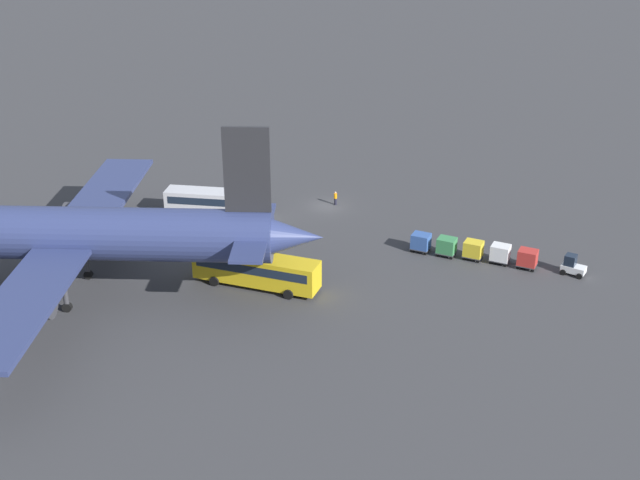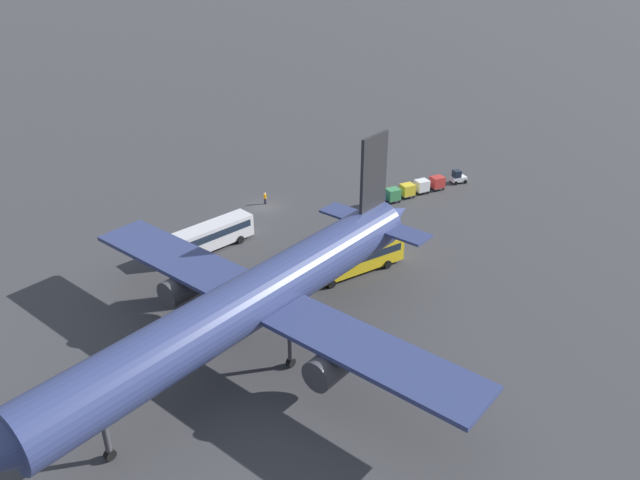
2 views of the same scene
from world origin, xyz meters
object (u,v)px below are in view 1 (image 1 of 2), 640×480
(cargo_cart_blue, at_px, (421,242))
(airplane, at_px, (54,234))
(shuttle_bus_far, at_px, (256,268))
(cargo_cart_white, at_px, (500,253))
(shuttle_bus_near, at_px, (215,201))
(worker_person, at_px, (335,198))
(cargo_cart_yellow, at_px, (473,249))
(cargo_cart_red, at_px, (528,258))
(baggage_tug, at_px, (572,266))
(cargo_cart_green, at_px, (447,246))

(cargo_cart_blue, bearing_deg, airplane, 35.33)
(shuttle_bus_far, height_order, cargo_cart_white, shuttle_bus_far)
(shuttle_bus_near, relative_size, cargo_cart_white, 5.71)
(worker_person, distance_m, cargo_cart_yellow, 20.92)
(worker_person, relative_size, cargo_cart_white, 0.81)
(cargo_cart_red, distance_m, cargo_cart_blue, 11.39)
(airplane, bearing_deg, cargo_cart_white, -169.06)
(shuttle_bus_far, bearing_deg, airplane, 24.85)
(shuttle_bus_far, bearing_deg, shuttle_bus_near, -50.99)
(cargo_cart_white, bearing_deg, baggage_tug, -179.32)
(worker_person, height_order, cargo_cart_red, cargo_cart_red)
(shuttle_bus_near, height_order, shuttle_bus_far, shuttle_bus_far)
(baggage_tug, bearing_deg, cargo_cart_yellow, 12.31)
(shuttle_bus_far, distance_m, cargo_cart_blue, 19.05)
(baggage_tug, distance_m, worker_person, 30.39)
(shuttle_bus_near, distance_m, cargo_cart_blue, 25.35)
(worker_person, height_order, cargo_cart_green, cargo_cart_green)
(shuttle_bus_near, xyz_separation_m, cargo_cart_green, (-28.18, 0.85, -0.75))
(cargo_cart_red, bearing_deg, worker_person, -20.64)
(cargo_cart_white, height_order, cargo_cart_blue, same)
(cargo_cart_white, bearing_deg, cargo_cart_blue, 1.39)
(cargo_cart_blue, bearing_deg, shuttle_bus_near, -1.77)
(airplane, relative_size, cargo_cart_yellow, 23.69)
(airplane, height_order, cargo_cart_green, airplane)
(cargo_cart_red, distance_m, cargo_cart_white, 2.86)
(airplane, bearing_deg, cargo_cart_yellow, -167.29)
(cargo_cart_yellow, bearing_deg, cargo_cart_blue, 1.15)
(worker_person, bearing_deg, shuttle_bus_far, 89.18)
(worker_person, distance_m, cargo_cart_red, 26.20)
(cargo_cart_green, bearing_deg, baggage_tug, -178.41)
(cargo_cart_blue, bearing_deg, cargo_cart_red, 179.97)
(shuttle_bus_far, xyz_separation_m, cargo_cart_red, (-24.85, -13.46, -0.79))
(airplane, distance_m, cargo_cart_green, 40.20)
(shuttle_bus_far, xyz_separation_m, cargo_cart_blue, (-13.46, -13.47, -0.79))
(cargo_cart_yellow, distance_m, cargo_cart_blue, 5.70)
(shuttle_bus_near, bearing_deg, cargo_cart_blue, 166.47)
(shuttle_bus_far, bearing_deg, cargo_cart_green, -141.39)
(shuttle_bus_near, distance_m, baggage_tug, 41.26)
(baggage_tug, xyz_separation_m, worker_person, (29.04, -8.93, -0.07))
(worker_person, xyz_separation_m, cargo_cart_yellow, (-18.83, 9.11, 0.32))
(cargo_cart_red, relative_size, cargo_cart_yellow, 1.00)
(airplane, distance_m, cargo_cart_white, 45.19)
(cargo_cart_yellow, height_order, cargo_cart_green, same)
(shuttle_bus_near, height_order, cargo_cart_green, shuttle_bus_near)
(shuttle_bus_far, relative_size, cargo_cart_green, 6.05)
(baggage_tug, bearing_deg, cargo_cart_green, 12.89)
(shuttle_bus_far, xyz_separation_m, cargo_cart_white, (-22.00, -13.67, -0.79))
(shuttle_bus_far, height_order, cargo_cart_red, shuttle_bus_far)
(cargo_cart_red, relative_size, cargo_cart_white, 1.00)
(airplane, xyz_separation_m, baggage_tug, (-46.53, -22.00, -5.56))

